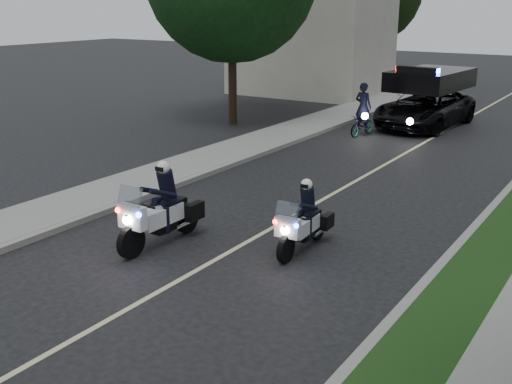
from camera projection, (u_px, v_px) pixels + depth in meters
The scene contains 13 objects.
ground at pixel (111, 319), 10.66m from camera, with size 120.00×120.00×0.00m, color #232326.
curb_right at pixel (498, 202), 16.58m from camera, with size 0.20×60.00×0.15m, color gray.
curb_left at pixel (241, 161), 20.81m from camera, with size 0.20×60.00×0.15m, color gray.
sidewalk_left at pixel (214, 157), 21.38m from camera, with size 2.00×60.00×0.16m, color gray.
building_far at pixel (312, 31), 35.74m from camera, with size 8.00×6.00×7.00m, color #A8A396.
lane_marking at pixel (355, 182), 18.71m from camera, with size 0.12×50.00×0.01m, color #BFB78C.
police_moto_left at pixel (162, 244), 13.93m from camera, with size 0.77×2.21×1.88m, color silver, non-canonical shape.
police_moto_right at pixel (302, 250), 13.61m from camera, with size 0.65×1.85×1.57m, color silver, non-canonical shape.
police_suv at pixel (423, 127), 26.88m from camera, with size 2.67×5.76×2.80m, color black.
bicycle at pixel (362, 135), 25.16m from camera, with size 0.55×1.58×0.83m, color black.
cyclist at pixel (362, 135), 25.16m from camera, with size 0.69×0.46×1.91m, color black.
tree_left_near at pixel (233, 123), 27.63m from camera, with size 7.25×7.25×12.09m, color #123813, non-canonical shape.
tree_left_far at pixel (363, 84), 40.83m from camera, with size 6.83×6.83×11.38m, color black, non-canonical shape.
Camera 1 is at (7.24, -6.73, 5.16)m, focal length 44.15 mm.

